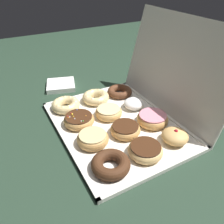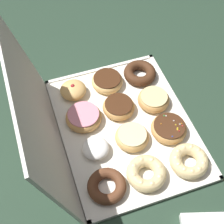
# 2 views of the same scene
# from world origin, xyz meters

# --- Properties ---
(ground_plane) EXTENTS (3.00, 3.00, 0.00)m
(ground_plane) POSITION_xyz_m (0.00, 0.00, 0.00)
(ground_plane) COLOR #233828
(donut_box) EXTENTS (0.55, 0.43, 0.01)m
(donut_box) POSITION_xyz_m (0.00, 0.00, 0.01)
(donut_box) COLOR silver
(donut_box) RESTS_ON ground
(box_lid_open) EXTENTS (0.55, 0.10, 0.38)m
(box_lid_open) POSITION_xyz_m (0.00, 0.26, 0.19)
(box_lid_open) COLOR silver
(box_lid_open) RESTS_ON ground
(cruller_donut_0) EXTENTS (0.12, 0.12, 0.04)m
(cruller_donut_0) POSITION_xyz_m (-0.20, -0.13, 0.03)
(cruller_donut_0) COLOR #EACC8C
(cruller_donut_0) RESTS_ON donut_box
(sprinkle_donut_1) EXTENTS (0.12, 0.12, 0.04)m
(sprinkle_donut_1) POSITION_xyz_m (-0.07, -0.13, 0.03)
(sprinkle_donut_1) COLOR tan
(sprinkle_donut_1) RESTS_ON donut_box
(glazed_ring_donut_2) EXTENTS (0.11, 0.11, 0.04)m
(glazed_ring_donut_2) POSITION_xyz_m (0.06, -0.13, 0.03)
(glazed_ring_donut_2) COLOR tan
(glazed_ring_donut_2) RESTS_ON donut_box
(chocolate_cake_ring_donut_3) EXTENTS (0.12, 0.12, 0.04)m
(chocolate_cake_ring_donut_3) POSITION_xyz_m (0.19, -0.13, 0.03)
(chocolate_cake_ring_donut_3) COLOR #472816
(chocolate_cake_ring_donut_3) RESTS_ON donut_box
(cruller_donut_4) EXTENTS (0.12, 0.12, 0.04)m
(cruller_donut_4) POSITION_xyz_m (-0.19, 0.01, 0.03)
(cruller_donut_4) COLOR #EACC8C
(cruller_donut_4) RESTS_ON donut_box
(glazed_ring_donut_5) EXTENTS (0.11, 0.11, 0.04)m
(glazed_ring_donut_5) POSITION_xyz_m (-0.06, 0.00, 0.03)
(glazed_ring_donut_5) COLOR tan
(glazed_ring_donut_5) RESTS_ON donut_box
(chocolate_frosted_donut_6) EXTENTS (0.11, 0.11, 0.04)m
(chocolate_frosted_donut_6) POSITION_xyz_m (0.07, -0.00, 0.03)
(chocolate_frosted_donut_6) COLOR tan
(chocolate_frosted_donut_6) RESTS_ON donut_box
(chocolate_frosted_donut_7) EXTENTS (0.11, 0.11, 0.04)m
(chocolate_frosted_donut_7) POSITION_xyz_m (0.19, 0.00, 0.03)
(chocolate_frosted_donut_7) COLOR #E5B770
(chocolate_frosted_donut_7) RESTS_ON donut_box
(chocolate_cake_ring_donut_8) EXTENTS (0.12, 0.12, 0.03)m
(chocolate_cake_ring_donut_8) POSITION_xyz_m (-0.19, 0.13, 0.03)
(chocolate_cake_ring_donut_8) COLOR #59331E
(chocolate_cake_ring_donut_8) RESTS_ON donut_box
(powdered_filled_donut_9) EXTENTS (0.08, 0.08, 0.04)m
(powdered_filled_donut_9) POSITION_xyz_m (-0.06, 0.12, 0.03)
(powdered_filled_donut_9) COLOR white
(powdered_filled_donut_9) RESTS_ON donut_box
(pink_frosted_donut_10) EXTENTS (0.12, 0.12, 0.04)m
(pink_frosted_donut_10) POSITION_xyz_m (0.06, 0.13, 0.03)
(pink_frosted_donut_10) COLOR tan
(pink_frosted_donut_10) RESTS_ON donut_box
(jelly_filled_donut_11) EXTENTS (0.09, 0.09, 0.05)m
(jelly_filled_donut_11) POSITION_xyz_m (0.19, 0.13, 0.03)
(jelly_filled_donut_11) COLOR tan
(jelly_filled_donut_11) RESTS_ON donut_box
(napkin_stack) EXTENTS (0.17, 0.17, 0.02)m
(napkin_stack) POSITION_xyz_m (-0.42, -0.08, 0.01)
(napkin_stack) COLOR white
(napkin_stack) RESTS_ON ground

